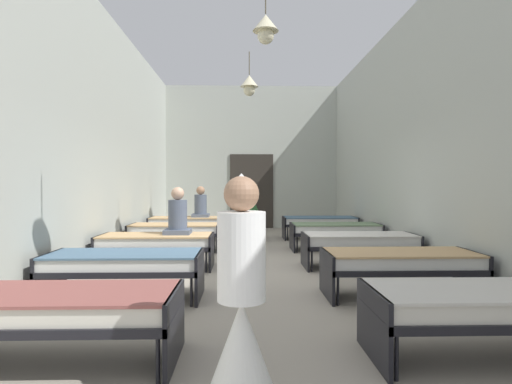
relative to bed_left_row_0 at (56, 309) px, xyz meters
name	(u,v)px	position (x,y,z in m)	size (l,w,h in m)	color
ground_plane	(258,271)	(1.73, 3.80, -0.49)	(6.15, 13.74, 0.10)	#9E9384
room_shell	(256,139)	(1.73, 5.06, 1.88)	(5.95, 13.34, 4.62)	#B2B7AD
bed_left_row_0	(56,309)	(0.00, 0.00, 0.00)	(1.90, 0.84, 0.57)	black
bed_right_row_0	(487,305)	(3.45, 0.00, 0.00)	(1.90, 0.84, 0.57)	black
bed_left_row_1	(124,263)	(0.00, 1.90, 0.00)	(1.90, 0.84, 0.57)	black
bed_right_row_1	(400,262)	(3.45, 1.90, 0.00)	(1.90, 0.84, 0.57)	black
bed_left_row_2	(156,242)	(0.00, 3.80, 0.00)	(1.90, 0.84, 0.57)	black
bed_right_row_2	(359,242)	(3.45, 3.80, 0.00)	(1.90, 0.84, 0.57)	black
bed_left_row_3	(175,230)	(0.00, 5.70, 0.00)	(1.90, 0.84, 0.57)	black
bed_right_row_3	(335,230)	(3.45, 5.70, 0.00)	(1.90, 0.84, 0.57)	black
bed_left_row_4	(187,222)	(0.00, 7.60, 0.00)	(1.90, 0.84, 0.57)	black
bed_right_row_4	(319,222)	(3.45, 7.60, 0.00)	(1.90, 0.84, 0.57)	black
nurse_near_aisle	(241,328)	(1.47, -0.75, 0.09)	(0.52, 0.52, 1.49)	white
patient_seated_primary	(201,206)	(0.35, 7.65, 0.43)	(0.44, 0.44, 0.80)	#515B70
patient_seated_secondary	(178,217)	(0.35, 3.87, 0.43)	(0.44, 0.44, 0.80)	#515B70
potted_plant	(249,207)	(1.60, 7.28, 0.41)	(0.62, 0.62, 1.38)	brown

